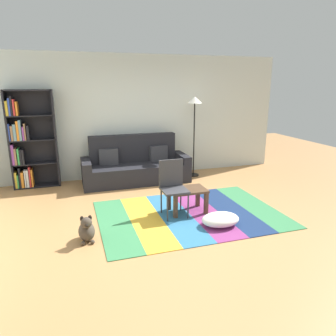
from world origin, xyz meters
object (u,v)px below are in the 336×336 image
Objects in this scene: standing_lamp at (195,110)px; pouf at (220,219)px; tv_remote at (181,189)px; folding_chair at (173,183)px; coffee_table at (187,194)px; couch at (135,166)px; dog at (87,230)px; bookshelf at (27,143)px.

pouf is at bearing -103.55° from standing_lamp.
tv_remote is (-1.03, -1.99, -1.08)m from standing_lamp.
folding_chair is at bearing -165.65° from tv_remote.
pouf is 0.81m from tv_remote.
standing_lamp is (0.63, 2.61, 1.40)m from pouf.
standing_lamp is at bearing 65.05° from coffee_table.
pouf is (0.29, -0.64, -0.21)m from coffee_table.
folding_chair is (0.20, -1.94, 0.20)m from couch.
folding_chair is (-1.17, -1.97, -0.97)m from standing_lamp.
dog is 0.22× the size of standing_lamp.
coffee_table is 0.33m from folding_chair.
tv_remote is at bearing 122.85° from pouf.
coffee_table is (2.59, -2.22, -0.61)m from bookshelf.
coffee_table is 1.05× the size of pouf.
coffee_table is at bearing -40.61° from bookshelf.
pouf is 0.65× the size of folding_chair.
pouf is (0.74, -2.58, -0.23)m from couch.
coffee_table is 1.53× the size of dog.
bookshelf reaches higher than folding_chair.
bookshelf is 3.39× the size of pouf.
bookshelf reaches higher than dog.
bookshelf is at bearing 135.12° from pouf.
tv_remote is at bearing -171.40° from coffee_table.
coffee_table is at bearing 113.99° from pouf.
folding_chair is at bearing -120.67° from standing_lamp.
pouf is at bearing -44.88° from bookshelf.
folding_chair is (-0.14, 0.01, 0.12)m from tv_remote.
coffee_table is 4.05× the size of tv_remote.
coffee_table reaches higher than dog.
coffee_table is 2.47m from standing_lamp.
folding_chair is at bearing -178.95° from coffee_table.
pouf is 3.03m from standing_lamp.
folding_chair reaches higher than tv_remote.
folding_chair reaches higher than coffee_table.
tv_remote is at bearing 17.70° from dog.
tv_remote reaches higher than dog.
couch is 1.99m from coffee_table.
standing_lamp reaches higher than tv_remote.
couch is at bearing 141.49° from folding_chair.
couch reaches higher than dog.
pouf is 1.94m from dog.
couch is at bearing -178.45° from standing_lamp.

